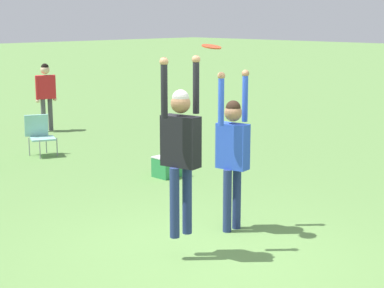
{
  "coord_description": "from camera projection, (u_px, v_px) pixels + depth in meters",
  "views": [
    {
      "loc": [
        -5.58,
        -5.35,
        2.97
      ],
      "look_at": [
        0.32,
        0.55,
        1.3
      ],
      "focal_mm": 60.0,
      "sensor_mm": 36.0,
      "label": 1
    }
  ],
  "objects": [
    {
      "name": "person_spectator_near",
      "position": [
        46.0,
        90.0,
        16.64
      ],
      "size": [
        0.62,
        0.35,
        1.77
      ],
      "rotation": [
        0.0,
        0.0,
        -0.34
      ],
      "color": "#4C4C51",
      "rests_on": "ground_plane"
    },
    {
      "name": "ground_plane",
      "position": [
        205.0,
        253.0,
        8.16
      ],
      "size": [
        120.0,
        120.0,
        0.0
      ],
      "primitive_type": "plane",
      "color": "#608C47"
    },
    {
      "name": "camping_chair_2",
      "position": [
        40.0,
        133.0,
        13.83
      ],
      "size": [
        0.66,
        0.72,
        0.88
      ],
      "rotation": [
        0.0,
        0.0,
        2.71
      ],
      "color": "gray",
      "rests_on": "ground_plane"
    },
    {
      "name": "cooler_box",
      "position": [
        167.0,
        166.0,
        12.03
      ],
      "size": [
        0.46,
        0.41,
        0.39
      ],
      "color": "#2D8C4C",
      "rests_on": "ground_plane"
    },
    {
      "name": "person_jumping",
      "position": [
        181.0,
        142.0,
        7.76
      ],
      "size": [
        0.63,
        0.51,
        2.22
      ],
      "rotation": [
        0.0,
        0.0,
        1.76
      ],
      "color": "navy",
      "rests_on": "ground_plane"
    },
    {
      "name": "person_defending",
      "position": [
        233.0,
        147.0,
        8.83
      ],
      "size": [
        0.59,
        0.47,
        2.25
      ],
      "rotation": [
        0.0,
        0.0,
        -1.38
      ],
      "color": "navy",
      "rests_on": "ground_plane"
    },
    {
      "name": "frisbee",
      "position": [
        212.0,
        47.0,
        8.26
      ],
      "size": [
        0.26,
        0.26,
        0.06
      ],
      "color": "#E04C23"
    }
  ]
}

